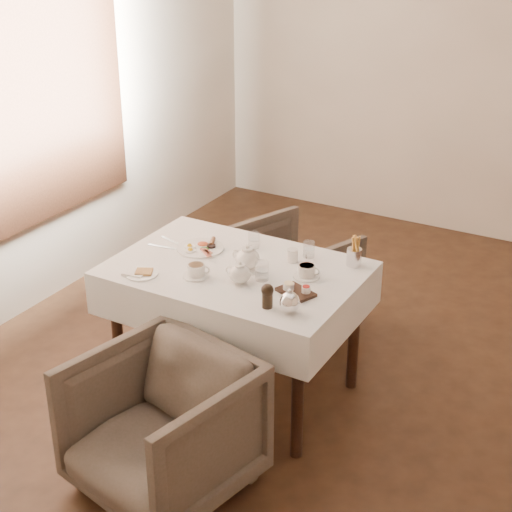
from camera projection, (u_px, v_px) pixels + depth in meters
The scene contains 21 objects.
room at pixel (21, 61), 4.65m from camera, with size 5.00×5.00×5.00m.
table at pixel (236, 287), 4.10m from camera, with size 1.28×0.88×0.75m.
armchair_near at pixel (162, 427), 3.53m from camera, with size 0.71×0.73×0.67m, color #4A4136.
armchair_far at pixel (290, 275), 4.95m from camera, with size 0.67×0.69×0.63m, color #4A4136.
breakfast_plate at pixel (201, 247), 4.26m from camera, with size 0.26×0.26×0.03m.
side_plate at pixel (140, 273), 3.97m from camera, with size 0.17×0.17×0.02m.
teapot_centre at pixel (248, 257), 4.01m from camera, with size 0.17×0.13×0.14m, color white, non-canonical shape.
teapot_front at pixel (240, 272), 3.87m from camera, with size 0.15×0.12×0.12m, color white, non-canonical shape.
creamer at pixel (292, 255), 4.10m from camera, with size 0.06×0.06×0.07m, color white.
teacup_near at pixel (196, 271), 3.94m from camera, with size 0.14×0.14×0.07m.
teacup_far at pixel (307, 272), 3.94m from camera, with size 0.13×0.13×0.07m.
glass_left at pixel (254, 240), 4.26m from camera, with size 0.06×0.06×0.09m, color silver.
glass_mid at pixel (262, 271), 3.91m from camera, with size 0.07×0.07×0.10m, color silver.
glass_right at pixel (309, 249), 4.15m from camera, with size 0.06×0.06×0.09m, color silver.
condiment_board at pixel (296, 291), 3.79m from camera, with size 0.21×0.18×0.05m.
pepper_mill_left at pixel (268, 297), 3.65m from camera, with size 0.05×0.05×0.11m, color black, non-canonical shape.
pepper_mill_right at pixel (267, 296), 3.64m from camera, with size 0.06×0.06×0.12m, color black, non-canonical shape.
silver_pot at pixel (290, 301), 3.60m from camera, with size 0.12×0.10×0.12m, color white, non-canonical shape.
fries_cup at pixel (354, 252), 4.05m from camera, with size 0.08×0.08×0.17m.
cutlery_fork at pixel (172, 242), 4.34m from camera, with size 0.02×0.20×0.00m, color silver.
cutlery_knife at pixel (164, 247), 4.28m from camera, with size 0.02×0.19×0.00m, color silver.
Camera 1 is at (1.31, -3.40, 2.54)m, focal length 55.00 mm.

